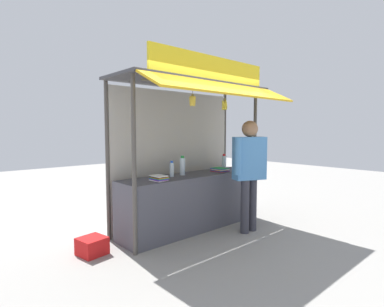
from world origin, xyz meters
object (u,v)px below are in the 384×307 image
Objects in this scene: water_bottle_back_right at (172,169)px; banana_bunch_leftmost at (224,105)px; magazine_stack_rear_center at (220,170)px; water_bottle_right at (182,166)px; vendor_person at (249,166)px; plastic_crate at (92,246)px; magazine_stack_front_left at (159,178)px; water_bottle_center at (224,162)px; banana_bunch_inner_right at (193,101)px.

water_bottle_back_right is 0.82× the size of banana_bunch_leftmost.
water_bottle_back_right reaches higher than magazine_stack_rear_center.
water_bottle_right is 1.06× the size of magazine_stack_rear_center.
magazine_stack_rear_center is 0.70m from vendor_person.
plastic_crate is (-2.26, 0.81, -0.96)m from vendor_person.
magazine_stack_rear_center is at bearing -3.15° from plastic_crate.
magazine_stack_front_left is at bearing 164.47° from banana_bunch_leftmost.
banana_bunch_leftmost is 2.83m from plastic_crate.
vendor_person reaches higher than water_bottle_back_right.
magazine_stack_rear_center is at bearing -154.11° from water_bottle_center.
vendor_person reaches higher than magazine_stack_front_left.
water_bottle_center is 0.98× the size of magazine_stack_rear_center.
water_bottle_back_right is 1.14m from banana_bunch_inner_right.
magazine_stack_rear_center is at bearing -6.06° from water_bottle_back_right.
banana_bunch_inner_right reaches higher than water_bottle_center.
magazine_stack_front_left reaches higher than magazine_stack_rear_center.
plastic_crate is (-0.94, 0.19, -0.83)m from magazine_stack_front_left.
banana_bunch_leftmost is at bearing -45.24° from water_bottle_right.
magazine_stack_front_left is 1.56m from banana_bunch_leftmost.
banana_bunch_leftmost is 0.94× the size of plastic_crate.
water_bottle_center is at bearing 25.89° from magazine_stack_rear_center.
water_bottle_back_right is at bearing 92.52° from banana_bunch_inner_right.
magazine_stack_front_left is at bearing -11.37° from plastic_crate.
magazine_stack_front_left is 0.14× the size of vendor_person.
banana_bunch_leftmost is at bearing -13.60° from plastic_crate.
water_bottle_right reaches higher than water_bottle_back_right.
water_bottle_right is at bearing 2.62° from water_bottle_back_right.
plastic_crate is at bearing 166.40° from banana_bunch_leftmost.
vendor_person is at bearing -19.83° from plastic_crate.
water_bottle_right is 0.23m from water_bottle_back_right.
magazine_stack_rear_center is at bearing 107.72° from vendor_person.
water_bottle_back_right is 0.98× the size of magazine_stack_front_left.
banana_bunch_inner_right is 1.38m from vendor_person.
magazine_stack_front_left is 0.79× the size of plastic_crate.
vendor_person is at bearing -109.52° from water_bottle_center.
plastic_crate is at bearing 159.91° from banana_bunch_inner_right.
banana_bunch_inner_right is at bearing -20.09° from plastic_crate.
magazine_stack_front_left is (-1.59, -0.17, -0.10)m from water_bottle_center.
water_bottle_right is at bearing 16.64° from magazine_stack_front_left.
banana_bunch_leftmost reaches higher than magazine_stack_front_left.
water_bottle_center is 1.18× the size of water_bottle_back_right.
water_bottle_back_right is (-1.22, -0.00, -0.02)m from water_bottle_center.
water_bottle_right is 1.07m from vendor_person.
water_bottle_center is at bearing 93.26° from vendor_person.
banana_bunch_leftmost is at bearing -15.53° from magazine_stack_front_left.
magazine_stack_rear_center reaches higher than plastic_crate.
magazine_stack_front_left is 1.37m from magazine_stack_rear_center.
banana_bunch_inner_right is (0.39, -0.30, 1.11)m from magazine_stack_front_left.
banana_bunch_inner_right is at bearing -159.75° from magazine_stack_rear_center.
vendor_person is 2.58m from plastic_crate.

